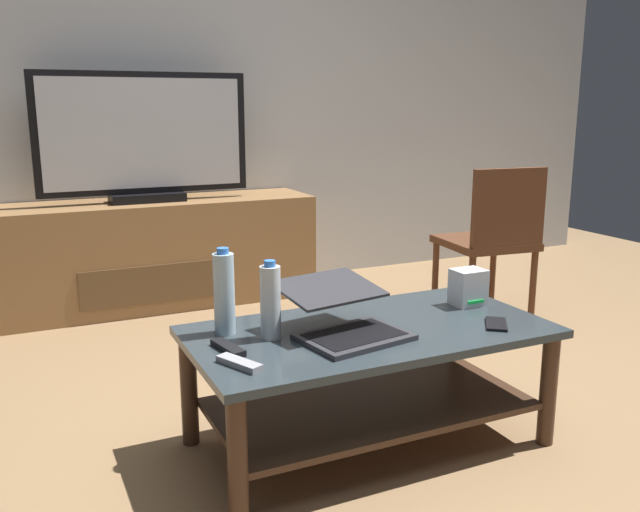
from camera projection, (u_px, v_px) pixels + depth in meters
name	position (u px, v px, depth m)	size (l,w,h in m)	color
ground_plane	(389.00, 441.00, 2.45)	(7.68, 7.68, 0.00)	olive
back_wall	(197.00, 71.00, 4.27)	(6.40, 0.12, 2.80)	silver
coffee_table	(369.00, 364.00, 2.37)	(1.25, 0.64, 0.44)	#2D383D
media_cabinet	(150.00, 253.00, 4.05)	(1.97, 0.51, 0.63)	olive
television	(144.00, 140.00, 3.89)	(1.21, 0.20, 0.74)	black
dining_chair	(493.00, 236.00, 3.60)	(0.48, 0.48, 0.88)	#59331E
laptop	(344.00, 317.00, 2.26)	(0.40, 0.45, 0.17)	#333338
router_box	(468.00, 287.00, 2.60)	(0.12, 0.10, 0.14)	silver
water_bottle_near	(270.00, 302.00, 2.22)	(0.07, 0.07, 0.26)	silver
water_bottle_far	(224.00, 293.00, 2.26)	(0.07, 0.07, 0.30)	silver
cell_phone	(496.00, 324.00, 2.37)	(0.07, 0.14, 0.01)	black
tv_remote	(239.00, 363.00, 2.00)	(0.04, 0.16, 0.02)	#99999E
soundbar_remote	(228.00, 348.00, 2.13)	(0.04, 0.16, 0.02)	black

